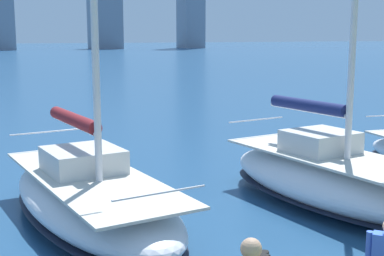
% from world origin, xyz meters
% --- Properties ---
extents(sailboat_navy, '(3.33, 7.14, 9.69)m').
position_xyz_m(sailboat_navy, '(-3.51, -5.55, 0.75)').
color(sailboat_navy, white).
rests_on(sailboat_navy, ground).
extents(sailboat_maroon, '(3.40, 7.91, 9.68)m').
position_xyz_m(sailboat_maroon, '(2.40, -7.02, 0.66)').
color(sailboat_maroon, white).
rests_on(sailboat_maroon, ground).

